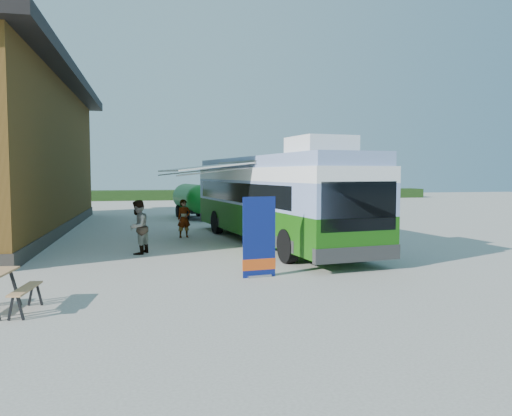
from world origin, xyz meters
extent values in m
plane|color=#BCB7AD|center=(0.00, 0.00, 0.00)|extent=(100.00, 100.00, 0.00)
cube|color=#264419|center=(8.00, 38.00, 0.50)|extent=(40.00, 3.00, 1.00)
cube|color=#226611|center=(2.10, 3.99, 0.96)|extent=(4.47, 13.04, 1.17)
cube|color=#8197CA|center=(2.10, 3.99, 2.03)|extent=(4.47, 13.04, 0.96)
cube|color=black|center=(0.71, 4.33, 2.03)|extent=(1.56, 10.56, 0.75)
cube|color=black|center=(3.33, 4.71, 2.03)|extent=(1.56, 10.56, 0.75)
cube|color=white|center=(2.10, 3.99, 2.75)|extent=(4.47, 13.04, 0.48)
cube|color=#8197CA|center=(2.10, 3.99, 3.20)|extent=(4.28, 12.81, 0.43)
cube|color=white|center=(2.68, -0.02, 3.68)|extent=(1.96, 2.14, 0.53)
cube|color=black|center=(3.01, -2.31, 1.87)|extent=(2.38, 0.40, 1.39)
cube|color=#2D2D2D|center=(3.00, -2.26, 0.53)|extent=(2.72, 0.59, 0.43)
cube|color=#2D2D2D|center=(1.19, 10.25, 0.53)|extent=(2.72, 0.59, 0.43)
cylinder|color=black|center=(1.51, -0.40, 0.53)|extent=(0.47, 1.10, 1.07)
cylinder|color=black|center=(3.91, -0.05, 0.53)|extent=(0.47, 1.10, 1.07)
cylinder|color=black|center=(0.36, 7.51, 0.53)|extent=(0.47, 1.10, 1.07)
cylinder|color=black|center=(2.76, 7.86, 0.53)|extent=(0.47, 1.10, 1.07)
cube|color=white|center=(-0.60, 4.37, 2.84)|extent=(3.39, 4.82, 0.34)
cube|color=#A5A8AD|center=(0.78, 4.57, 3.03)|extent=(0.83, 4.74, 0.15)
cylinder|color=#A5A8AD|center=(-0.33, 2.46, 2.74)|extent=(2.86, 0.46, 0.35)
cylinder|color=#A5A8AD|center=(-0.88, 6.29, 2.74)|extent=(2.86, 0.46, 0.35)
cube|color=navy|center=(0.18, -2.26, 1.08)|extent=(0.91, 0.16, 2.16)
cube|color=#DF4D15|center=(0.18, -2.26, 0.35)|extent=(0.94, 0.17, 0.30)
cube|color=#A5A8AD|center=(0.18, -2.26, 0.03)|extent=(0.67, 0.27, 0.06)
cylinder|color=#A5A8AD|center=(0.18, -2.24, 1.08)|extent=(0.03, 0.03, 2.16)
cube|color=tan|center=(-5.11, -4.61, 0.48)|extent=(0.41, 1.31, 0.04)
cube|color=black|center=(-5.45, -4.03, 0.40)|extent=(0.06, 0.06, 0.80)
imported|color=#999999|center=(-1.22, 6.51, 0.83)|extent=(0.69, 0.55, 1.65)
imported|color=#999999|center=(-3.07, 2.35, 0.93)|extent=(1.03, 1.12, 1.86)
cylinder|color=#167922|center=(-0.05, 15.77, 1.26)|extent=(2.24, 3.96, 1.69)
sphere|color=#167922|center=(0.23, 13.92, 1.26)|extent=(1.69, 1.69, 1.69)
sphere|color=#167922|center=(-0.34, 17.62, 1.26)|extent=(1.69, 1.69, 1.69)
cube|color=black|center=(-0.05, 15.77, 0.51)|extent=(1.71, 4.06, 0.19)
cube|color=black|center=(0.32, 13.36, 0.47)|extent=(0.28, 1.13, 0.09)
cylinder|color=black|center=(-0.53, 14.56, 0.37)|extent=(0.35, 0.78, 0.75)
cylinder|color=black|center=(0.76, 14.76, 0.37)|extent=(0.35, 0.78, 0.75)
cylinder|color=black|center=(-0.87, 16.78, 0.37)|extent=(0.35, 0.78, 0.75)
cylinder|color=black|center=(0.42, 16.98, 0.37)|extent=(0.35, 0.78, 0.75)
camera|label=1|loc=(-2.67, -15.15, 2.78)|focal=35.00mm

